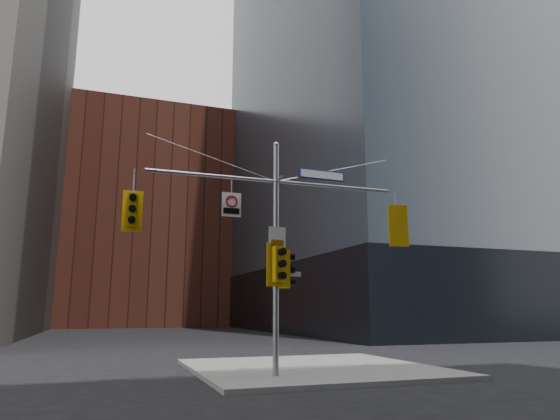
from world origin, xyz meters
TOP-DOWN VIEW (x-y plane):
  - ground at (0.00, 0.00)m, footprint 160.00×160.00m
  - sidewalk_corner at (2.00, 4.00)m, footprint 8.00×8.00m
  - podium_ne at (28.00, 32.00)m, footprint 36.40×36.40m
  - brick_midrise at (0.00, 58.00)m, footprint 26.00×20.00m
  - signal_assembly at (0.00, 1.99)m, footprint 8.00×0.80m
  - traffic_light_west_arm at (-4.28, 2.01)m, footprint 0.56×0.46m
  - traffic_light_east_arm at (4.30, 1.99)m, footprint 0.66×0.60m
  - traffic_light_pole_side at (0.33, 2.00)m, footprint 0.47×0.40m
  - traffic_light_pole_front at (-0.00, 1.73)m, footprint 0.62×0.55m
  - street_sign_blade at (1.58, 2.00)m, footprint 1.62×0.12m
  - regulatory_sign_arm at (-1.43, 1.97)m, footprint 0.59×0.06m
  - regulatory_sign_pole at (0.00, 1.88)m, footprint 0.55×0.07m
  - street_blade_ew at (0.45, 2.00)m, footprint 0.75×0.12m
  - street_blade_ns at (0.00, 2.45)m, footprint 0.06×0.72m

SIDE VIEW (x-z plane):
  - ground at x=0.00m, z-range 0.00..0.00m
  - sidewalk_corner at x=2.00m, z-range 0.00..0.15m
  - street_blade_ns at x=0.00m, z-range 2.85..3.00m
  - podium_ne at x=28.00m, z-range 0.00..6.00m
  - street_blade_ew at x=0.45m, z-range 3.04..3.19m
  - traffic_light_pole_side at x=0.33m, z-range 2.68..3.84m
  - traffic_light_pole_front at x=0.00m, z-range 2.72..4.03m
  - regulatory_sign_pole at x=0.00m, z-range 3.79..4.51m
  - signal_assembly at x=0.00m, z-range 0.77..8.07m
  - traffic_light_east_arm at x=4.30m, z-range 4.10..5.50m
  - traffic_light_west_arm at x=-4.28m, z-range 4.21..5.39m
  - regulatory_sign_arm at x=-1.43m, z-range 4.80..5.54m
  - street_sign_blade at x=1.58m, z-range 6.19..6.51m
  - brick_midrise at x=0.00m, z-range 0.00..28.00m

